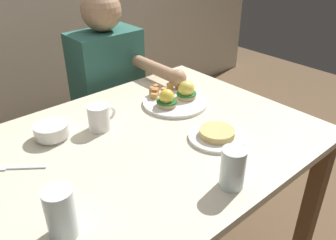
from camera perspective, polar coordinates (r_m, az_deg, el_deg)
The scene contains 9 objects.
dining_table at distance 1.28m, azimuth -3.60°, elevation -7.26°, with size 1.20×0.90×0.74m.
eggs_benedict_plate at distance 1.45m, azimuth 1.19°, elevation 3.57°, with size 0.27×0.27×0.09m.
fruit_bowl at distance 1.28m, azimuth -18.57°, elevation -1.68°, with size 0.12×0.12×0.05m.
coffee_mug at distance 1.28m, azimuth -11.17°, elevation 0.55°, with size 0.11×0.08×0.09m.
fork at distance 1.18m, azimuth -23.45°, elevation -7.18°, with size 0.13×0.11×0.00m.
water_glass_near at distance 1.00m, azimuth 10.53°, elevation -8.09°, with size 0.07×0.07×0.12m.
water_glass_far at distance 0.89m, azimuth -17.06°, elevation -14.69°, with size 0.07×0.07×0.13m.
side_plate at distance 1.23m, azimuth 7.99°, elevation -2.48°, with size 0.20×0.20×0.04m.
diner_person at distance 1.83m, azimuth -9.16°, elevation 4.89°, with size 0.34×0.54×1.14m.
Camera 1 is at (-0.62, -0.82, 1.40)m, focal length 37.23 mm.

